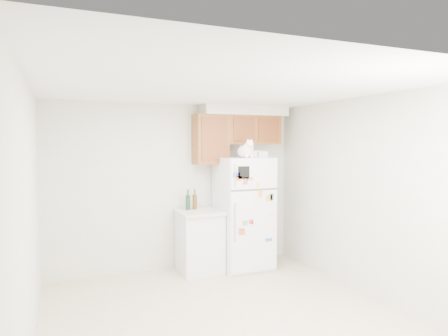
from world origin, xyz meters
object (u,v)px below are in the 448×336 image
base_counter (200,241)px  bottle_amber (195,199)px  refrigerator (244,213)px  cat (247,151)px  storage_box_back (253,154)px  bottle_green (188,200)px  storage_box_front (262,154)px

base_counter → bottle_amber: 0.62m
refrigerator → bottle_amber: (-0.72, 0.21, 0.22)m
bottle_amber → cat: bearing=-31.0°
base_counter → storage_box_back: (0.87, -0.04, 1.29)m
cat → bottle_green: bearing=154.0°
cat → base_counter: bearing=157.3°
base_counter → storage_box_front: bearing=-7.7°
base_counter → bottle_amber: bottle_amber is taller
cat → storage_box_front: (0.33, 0.14, -0.06)m
base_counter → cat: 1.51m
refrigerator → storage_box_back: 0.92m
storage_box_front → bottle_green: storage_box_front is taller
cat → bottle_amber: cat is taller
storage_box_back → bottle_green: storage_box_back is taller
cat → bottle_green: cat is taller
storage_box_back → bottle_amber: storage_box_back is taller
storage_box_front → base_counter: bearing=176.0°
storage_box_back → bottle_amber: 1.14m
refrigerator → cat: size_ratio=4.17×
refrigerator → bottle_green: refrigerator is taller
storage_box_back → bottle_amber: (-0.90, 0.17, -0.68)m
bottle_amber → base_counter: bearing=-77.7°
base_counter → bottle_amber: bearing=102.3°
base_counter → storage_box_front: (0.97, -0.13, 1.28)m
cat → storage_box_back: size_ratio=2.27×
storage_box_front → bottle_amber: (-1.00, 0.27, -0.68)m
refrigerator → base_counter: 0.79m
refrigerator → cat: 0.98m
refrigerator → bottle_green: (-0.83, 0.19, 0.22)m
storage_box_back → base_counter: bearing=-167.0°
bottle_green → storage_box_front: bearing=-12.4°
refrigerator → base_counter: refrigerator is taller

